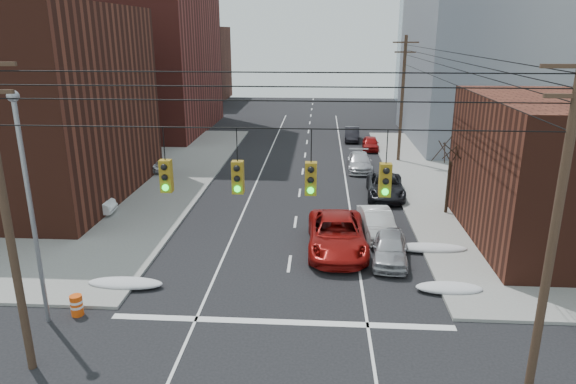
# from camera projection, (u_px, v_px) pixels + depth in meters

# --- Properties ---
(building_brick_far) EXTENTS (22.00, 18.00, 12.00)m
(building_brick_far) POSITION_uv_depth(u_px,v_px,m) (156.00, 65.00, 84.92)
(building_brick_far) COLOR #451E14
(building_brick_far) RESTS_ON ground
(building_office) EXTENTS (22.00, 20.00, 25.00)m
(building_office) POSITION_uv_depth(u_px,v_px,m) (528.00, 19.00, 51.43)
(building_office) COLOR gray
(building_office) RESTS_ON ground
(building_glass) EXTENTS (20.00, 18.00, 22.00)m
(building_glass) POSITION_uv_depth(u_px,v_px,m) (474.00, 33.00, 76.51)
(building_glass) COLOR gray
(building_glass) RESTS_ON ground
(utility_pole_left) EXTENTS (2.20, 0.28, 11.00)m
(utility_pole_left) POSITION_uv_depth(u_px,v_px,m) (6.00, 213.00, 16.31)
(utility_pole_left) COLOR #473323
(utility_pole_left) RESTS_ON ground
(utility_pole_right) EXTENTS (2.20, 0.28, 11.00)m
(utility_pole_right) POSITION_uv_depth(u_px,v_px,m) (555.00, 225.00, 15.26)
(utility_pole_right) COLOR #473323
(utility_pole_right) RESTS_ON ground
(utility_pole_far) EXTENTS (2.20, 0.28, 11.00)m
(utility_pole_far) POSITION_uv_depth(u_px,v_px,m) (402.00, 97.00, 44.77)
(utility_pole_far) COLOR #473323
(utility_pole_far) RESTS_ON ground
(traffic_signals) EXTENTS (17.00, 0.42, 2.02)m
(traffic_signals) POSITION_uv_depth(u_px,v_px,m) (274.00, 176.00, 15.33)
(traffic_signals) COLOR black
(traffic_signals) RESTS_ON ground
(street_light) EXTENTS (0.44, 0.44, 9.32)m
(street_light) POSITION_uv_depth(u_px,v_px,m) (28.00, 191.00, 19.30)
(street_light) COLOR gray
(street_light) RESTS_ON ground
(bare_tree) EXTENTS (2.09, 2.20, 4.93)m
(bare_tree) POSITION_uv_depth(u_px,v_px,m) (448.00, 180.00, 32.41)
(bare_tree) COLOR black
(bare_tree) RESTS_ON ground
(snow_nw) EXTENTS (3.50, 1.08, 0.42)m
(snow_nw) POSITION_uv_depth(u_px,v_px,m) (125.00, 283.00, 23.63)
(snow_nw) COLOR silver
(snow_nw) RESTS_ON ground
(snow_ne) EXTENTS (3.00, 1.08, 0.42)m
(snow_ne) POSITION_uv_depth(u_px,v_px,m) (449.00, 288.00, 23.18)
(snow_ne) COLOR silver
(snow_ne) RESTS_ON ground
(snow_east_far) EXTENTS (4.00, 1.08, 0.42)m
(snow_east_far) POSITION_uv_depth(u_px,v_px,m) (429.00, 248.00, 27.47)
(snow_east_far) COLOR silver
(snow_east_far) RESTS_ON ground
(red_pickup) EXTENTS (3.18, 6.65, 1.83)m
(red_pickup) POSITION_uv_depth(u_px,v_px,m) (337.00, 235.00, 27.41)
(red_pickup) COLOR maroon
(red_pickup) RESTS_ON ground
(parked_car_a) EXTENTS (2.24, 4.55, 1.49)m
(parked_car_a) POSITION_uv_depth(u_px,v_px,m) (390.00, 248.00, 26.16)
(parked_car_a) COLOR #A8A7AC
(parked_car_a) RESTS_ON ground
(parked_car_b) EXTENTS (2.13, 4.80, 1.53)m
(parked_car_b) POSITION_uv_depth(u_px,v_px,m) (377.00, 223.00, 29.45)
(parked_car_b) COLOR silver
(parked_car_b) RESTS_ON ground
(parked_car_c) EXTENTS (2.82, 5.63, 1.53)m
(parked_car_c) POSITION_uv_depth(u_px,v_px,m) (385.00, 187.00, 36.40)
(parked_car_c) COLOR black
(parked_car_c) RESTS_ON ground
(parked_car_d) EXTENTS (2.10, 4.98, 1.43)m
(parked_car_d) POSITION_uv_depth(u_px,v_px,m) (360.00, 162.00, 43.46)
(parked_car_d) COLOR silver
(parked_car_d) RESTS_ON ground
(parked_car_e) EXTENTS (1.75, 3.93, 1.31)m
(parked_car_e) POSITION_uv_depth(u_px,v_px,m) (370.00, 143.00, 50.88)
(parked_car_e) COLOR maroon
(parked_car_e) RESTS_ON ground
(parked_car_f) EXTENTS (1.69, 4.41, 1.43)m
(parked_car_f) POSITION_uv_depth(u_px,v_px,m) (352.00, 134.00, 55.19)
(parked_car_f) COLOR black
(parked_car_f) RESTS_ON ground
(lot_car_a) EXTENTS (4.30, 1.81, 1.38)m
(lot_car_a) POSITION_uv_depth(u_px,v_px,m) (81.00, 204.00, 32.50)
(lot_car_a) COLOR white
(lot_car_a) RESTS_ON sidewalk_nw
(lot_car_b) EXTENTS (5.07, 3.55, 1.29)m
(lot_car_b) POSITION_uv_depth(u_px,v_px,m) (145.00, 163.00, 42.78)
(lot_car_b) COLOR #BBBAC0
(lot_car_b) RESTS_ON sidewalk_nw
(lot_car_c) EXTENTS (5.37, 3.63, 1.45)m
(lot_car_c) POSITION_uv_depth(u_px,v_px,m) (72.00, 184.00, 36.61)
(lot_car_c) COLOR black
(lot_car_c) RESTS_ON sidewalk_nw
(lot_car_d) EXTENTS (4.29, 2.90, 1.36)m
(lot_car_d) POSITION_uv_depth(u_px,v_px,m) (107.00, 156.00, 45.00)
(lot_car_d) COLOR #B6B7BB
(lot_car_d) RESTS_ON sidewalk_nw
(construction_barrel) EXTENTS (0.51, 0.51, 0.90)m
(construction_barrel) POSITION_uv_depth(u_px,v_px,m) (77.00, 305.00, 21.24)
(construction_barrel) COLOR #E74B0C
(construction_barrel) RESTS_ON ground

